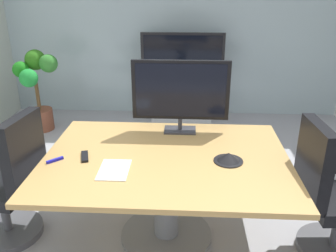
{
  "coord_description": "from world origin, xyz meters",
  "views": [
    {
      "loc": [
        0.21,
        -2.32,
        2.02
      ],
      "look_at": [
        0.06,
        0.37,
        0.9
      ],
      "focal_mm": 38.24,
      "sensor_mm": 36.0,
      "label": 1
    }
  ],
  "objects_px": {
    "tv_monitor": "(181,92)",
    "remote_control": "(85,156)",
    "office_chair_right": "(330,203)",
    "potted_plant": "(37,86)",
    "wall_display_unit": "(182,91)",
    "conference_phone": "(229,158)",
    "conference_table": "(166,176)",
    "office_chair_left": "(11,189)"
  },
  "relations": [
    {
      "from": "conference_table",
      "to": "potted_plant",
      "type": "relative_size",
      "value": 1.67
    },
    {
      "from": "remote_control",
      "to": "potted_plant",
      "type": "bearing_deg",
      "value": 103.45
    },
    {
      "from": "tv_monitor",
      "to": "conference_table",
      "type": "bearing_deg",
      "value": -100.36
    },
    {
      "from": "conference_table",
      "to": "wall_display_unit",
      "type": "xyz_separation_m",
      "value": [
        0.07,
        2.72,
        -0.13
      ]
    },
    {
      "from": "wall_display_unit",
      "to": "conference_phone",
      "type": "xyz_separation_m",
      "value": [
        0.4,
        -2.77,
        0.34
      ]
    },
    {
      "from": "potted_plant",
      "to": "remote_control",
      "type": "distance_m",
      "value": 2.61
    },
    {
      "from": "conference_phone",
      "to": "remote_control",
      "type": "bearing_deg",
      "value": -179.95
    },
    {
      "from": "wall_display_unit",
      "to": "remote_control",
      "type": "height_order",
      "value": "wall_display_unit"
    },
    {
      "from": "conference_table",
      "to": "office_chair_right",
      "type": "bearing_deg",
      "value": -5.28
    },
    {
      "from": "office_chair_right",
      "to": "wall_display_unit",
      "type": "distance_m",
      "value": 3.07
    },
    {
      "from": "tv_monitor",
      "to": "wall_display_unit",
      "type": "bearing_deg",
      "value": 90.61
    },
    {
      "from": "remote_control",
      "to": "conference_phone",
      "type": "bearing_deg",
      "value": -16.44
    },
    {
      "from": "tv_monitor",
      "to": "remote_control",
      "type": "xyz_separation_m",
      "value": [
        -0.71,
        -0.56,
        -0.35
      ]
    },
    {
      "from": "conference_table",
      "to": "tv_monitor",
      "type": "distance_m",
      "value": 0.75
    },
    {
      "from": "tv_monitor",
      "to": "conference_phone",
      "type": "xyz_separation_m",
      "value": [
        0.38,
        -0.56,
        -0.33
      ]
    },
    {
      "from": "tv_monitor",
      "to": "wall_display_unit",
      "type": "height_order",
      "value": "tv_monitor"
    },
    {
      "from": "wall_display_unit",
      "to": "potted_plant",
      "type": "relative_size",
      "value": 1.17
    },
    {
      "from": "tv_monitor",
      "to": "conference_phone",
      "type": "height_order",
      "value": "tv_monitor"
    },
    {
      "from": "tv_monitor",
      "to": "wall_display_unit",
      "type": "xyz_separation_m",
      "value": [
        -0.02,
        2.21,
        -0.67
      ]
    },
    {
      "from": "wall_display_unit",
      "to": "office_chair_left",
      "type": "bearing_deg",
      "value": -115.1
    },
    {
      "from": "office_chair_right",
      "to": "potted_plant",
      "type": "relative_size",
      "value": 0.97
    },
    {
      "from": "office_chair_right",
      "to": "tv_monitor",
      "type": "relative_size",
      "value": 1.3
    },
    {
      "from": "conference_phone",
      "to": "remote_control",
      "type": "xyz_separation_m",
      "value": [
        -1.09,
        -0.0,
        -0.02
      ]
    },
    {
      "from": "office_chair_left",
      "to": "potted_plant",
      "type": "height_order",
      "value": "potted_plant"
    },
    {
      "from": "conference_table",
      "to": "potted_plant",
      "type": "distance_m",
      "value": 2.93
    },
    {
      "from": "potted_plant",
      "to": "remote_control",
      "type": "bearing_deg",
      "value": -60.05
    },
    {
      "from": "office_chair_right",
      "to": "conference_table",
      "type": "bearing_deg",
      "value": 80.89
    },
    {
      "from": "office_chair_left",
      "to": "office_chair_right",
      "type": "bearing_deg",
      "value": 96.81
    },
    {
      "from": "potted_plant",
      "to": "conference_phone",
      "type": "xyz_separation_m",
      "value": [
        2.39,
        -2.26,
        0.14
      ]
    },
    {
      "from": "office_chair_right",
      "to": "wall_display_unit",
      "type": "xyz_separation_m",
      "value": [
        -1.17,
        2.84,
        -0.01
      ]
    },
    {
      "from": "conference_phone",
      "to": "potted_plant",
      "type": "bearing_deg",
      "value": 136.6
    },
    {
      "from": "conference_table",
      "to": "wall_display_unit",
      "type": "distance_m",
      "value": 2.73
    },
    {
      "from": "office_chair_right",
      "to": "potted_plant",
      "type": "bearing_deg",
      "value": 49.85
    },
    {
      "from": "office_chair_left",
      "to": "office_chair_right",
      "type": "relative_size",
      "value": 1.0
    },
    {
      "from": "remote_control",
      "to": "conference_table",
      "type": "bearing_deg",
      "value": -11.64
    },
    {
      "from": "conference_table",
      "to": "remote_control",
      "type": "xyz_separation_m",
      "value": [
        -0.62,
        -0.05,
        0.18
      ]
    },
    {
      "from": "tv_monitor",
      "to": "conference_phone",
      "type": "bearing_deg",
      "value": -56.31
    },
    {
      "from": "office_chair_right",
      "to": "tv_monitor",
      "type": "distance_m",
      "value": 1.46
    },
    {
      "from": "tv_monitor",
      "to": "remote_control",
      "type": "height_order",
      "value": "tv_monitor"
    },
    {
      "from": "potted_plant",
      "to": "remote_control",
      "type": "relative_size",
      "value": 6.6
    },
    {
      "from": "office_chair_left",
      "to": "tv_monitor",
      "type": "relative_size",
      "value": 1.3
    },
    {
      "from": "conference_table",
      "to": "conference_phone",
      "type": "xyz_separation_m",
      "value": [
        0.47,
        -0.05,
        0.21
      ]
    }
  ]
}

